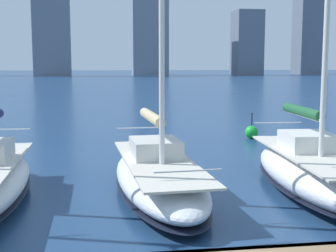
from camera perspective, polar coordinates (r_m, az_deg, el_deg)
city_skyline at (r=168.34m, az=-7.27°, el=11.98°), size 169.53×23.54×44.12m
sailboat_forest at (r=15.19m, az=17.16°, el=-5.06°), size 2.94×7.96×12.33m
sailboat_tan at (r=14.20m, az=-1.23°, el=-5.93°), size 2.86×8.14×10.79m
channel_buoy at (r=25.50m, az=10.15°, el=-0.73°), size 0.70×0.70×1.40m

